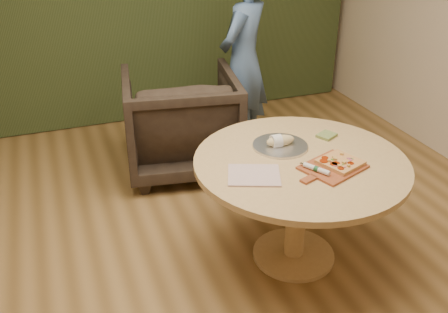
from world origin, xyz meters
name	(u,v)px	position (x,y,z in m)	size (l,w,h in m)	color
room_shell	(238,75)	(0.00, 0.00, 1.40)	(5.04, 6.04, 2.84)	olive
pedestal_table	(299,179)	(0.49, 0.16, 0.61)	(1.33, 1.33, 0.75)	tan
pizza_paddle	(332,168)	(0.60, -0.01, 0.76)	(0.47, 0.39, 0.01)	brown
flatbread_pizza	(340,162)	(0.66, 0.00, 0.78)	(0.28, 0.28, 0.04)	tan
cutlery_roll	(316,169)	(0.49, -0.03, 0.78)	(0.12, 0.18, 0.03)	silver
newspaper	(254,175)	(0.14, 0.07, 0.76)	(0.30, 0.25, 0.01)	silver
serving_tray	(280,146)	(0.44, 0.36, 0.76)	(0.36, 0.36, 0.02)	silver
bread_roll	(279,141)	(0.43, 0.36, 0.79)	(0.19, 0.09, 0.09)	tan
green_packet	(327,135)	(0.80, 0.38, 0.76)	(0.12, 0.10, 0.02)	#54672E
armchair	(181,117)	(0.13, 1.63, 0.49)	(0.95, 0.89, 0.97)	black
person_standing	(244,61)	(0.79, 1.82, 0.86)	(0.63, 0.41, 1.72)	#445F88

